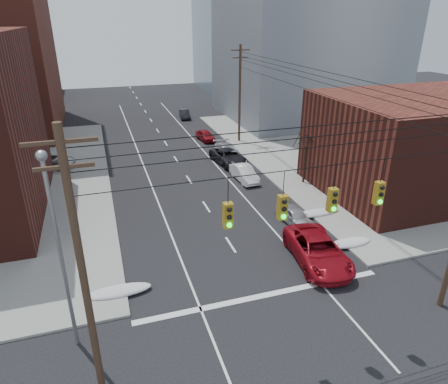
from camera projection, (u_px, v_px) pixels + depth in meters
sidewalk_ne at (407, 143)px, 46.90m from camera, size 40.00×40.00×0.15m
building_office at (308, 26)px, 55.26m from camera, size 22.00×20.00×25.00m
building_glass at (252, 31)px, 79.06m from camera, size 20.00×18.00×22.00m
building_storefront at (420, 145)px, 33.22m from camera, size 16.00×12.00×8.00m
utility_pole_left at (82, 271)px, 13.76m from camera, size 2.20×0.28×11.00m
utility_pole_far at (240, 93)px, 45.50m from camera, size 2.20×0.28×11.00m
traffic_signals at (308, 202)px, 15.58m from camera, size 17.00×0.42×2.02m
street_light at (58, 239)px, 16.20m from camera, size 0.44×0.44×9.32m
bare_tree at (305, 159)px, 35.02m from camera, size 2.09×2.20×4.93m
snow_nw at (119, 291)px, 21.55m from camera, size 3.50×1.08×0.42m
snow_ne at (350, 243)px, 26.13m from camera, size 3.00×1.08×0.42m
snow_east_far at (315, 213)px, 30.05m from camera, size 4.00×1.08×0.42m
red_pickup at (318, 250)px, 24.18m from camera, size 3.44×6.24×1.65m
parked_car_a at (295, 216)px, 28.78m from camera, size 1.88×3.79×1.24m
parked_car_b at (244, 173)px, 36.35m from camera, size 1.64×4.17×1.35m
parked_car_c at (229, 157)px, 40.43m from camera, size 3.11×5.56×1.47m
parked_car_d at (227, 152)px, 41.85m from camera, size 2.16×5.13×1.48m
parked_car_e at (205, 136)px, 48.01m from camera, size 1.92×3.80×1.24m
parked_car_f at (185, 114)px, 58.50m from camera, size 1.75×3.93×1.25m
lot_car_a at (1, 184)px, 33.72m from camera, size 4.34×2.71×1.35m
lot_car_b at (50, 161)px, 39.05m from camera, size 5.41×3.74×1.37m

